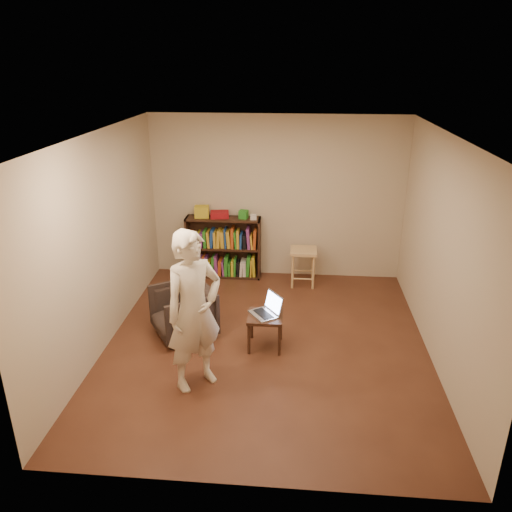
# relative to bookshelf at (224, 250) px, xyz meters

# --- Properties ---
(floor) EXTENTS (4.50, 4.50, 0.00)m
(floor) POSITION_rel_bookshelf_xyz_m (0.85, -2.09, -0.44)
(floor) COLOR #412115
(floor) RESTS_ON ground
(ceiling) EXTENTS (4.50, 4.50, 0.00)m
(ceiling) POSITION_rel_bookshelf_xyz_m (0.85, -2.09, 2.16)
(ceiling) COLOR silver
(ceiling) RESTS_ON wall_back
(wall_back) EXTENTS (4.00, 0.00, 4.00)m
(wall_back) POSITION_rel_bookshelf_xyz_m (0.85, 0.16, 0.86)
(wall_back) COLOR #BCAE8E
(wall_back) RESTS_ON floor
(wall_left) EXTENTS (0.00, 4.50, 4.50)m
(wall_left) POSITION_rel_bookshelf_xyz_m (-1.15, -2.09, 0.86)
(wall_left) COLOR #BCAE8E
(wall_left) RESTS_ON floor
(wall_right) EXTENTS (0.00, 4.50, 4.50)m
(wall_right) POSITION_rel_bookshelf_xyz_m (2.85, -2.09, 0.86)
(wall_right) COLOR #BCAE8E
(wall_right) RESTS_ON floor
(bookshelf) EXTENTS (1.20, 0.30, 1.00)m
(bookshelf) POSITION_rel_bookshelf_xyz_m (0.00, 0.00, 0.00)
(bookshelf) COLOR black
(bookshelf) RESTS_ON floor
(box_yellow) EXTENTS (0.24, 0.19, 0.18)m
(box_yellow) POSITION_rel_bookshelf_xyz_m (-0.34, -0.00, 0.65)
(box_yellow) COLOR gold
(box_yellow) RESTS_ON bookshelf
(red_cloth) EXTENTS (0.32, 0.25, 0.10)m
(red_cloth) POSITION_rel_bookshelf_xyz_m (-0.06, 0.02, 0.61)
(red_cloth) COLOR maroon
(red_cloth) RESTS_ON bookshelf
(box_green) EXTENTS (0.15, 0.15, 0.13)m
(box_green) POSITION_rel_bookshelf_xyz_m (0.33, -0.00, 0.63)
(box_green) COLOR #287D21
(box_green) RESTS_ON bookshelf
(box_white) EXTENTS (0.10, 0.10, 0.08)m
(box_white) POSITION_rel_bookshelf_xyz_m (0.49, -0.04, 0.60)
(box_white) COLOR beige
(box_white) RESTS_ON bookshelf
(stool) EXTENTS (0.41, 0.41, 0.59)m
(stool) POSITION_rel_bookshelf_xyz_m (1.30, -0.24, 0.04)
(stool) COLOR tan
(stool) RESTS_ON floor
(armchair) EXTENTS (0.99, 0.99, 0.66)m
(armchair) POSITION_rel_bookshelf_xyz_m (-0.24, -1.94, -0.11)
(armchair) COLOR #2F251F
(armchair) RESTS_ON floor
(side_table) EXTENTS (0.43, 0.43, 0.44)m
(side_table) POSITION_rel_bookshelf_xyz_m (0.83, -2.14, -0.08)
(side_table) COLOR black
(side_table) RESTS_ON floor
(laptop) EXTENTS (0.45, 0.46, 0.26)m
(laptop) POSITION_rel_bookshelf_xyz_m (0.85, -2.10, 0.06)
(laptop) COLOR silver
(laptop) RESTS_ON side_table
(person) EXTENTS (0.77, 0.76, 1.79)m
(person) POSITION_rel_bookshelf_xyz_m (0.14, -2.96, 0.46)
(person) COLOR beige
(person) RESTS_ON floor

